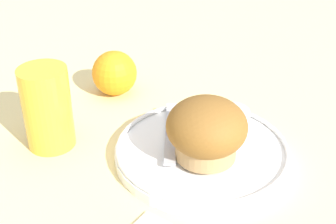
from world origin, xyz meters
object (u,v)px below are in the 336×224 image
object	(u,v)px
muffin	(207,130)
orange_fruit	(114,73)
butter_knife	(170,132)
juice_glass	(47,108)

from	to	relation	value
muffin	orange_fruit	world-z (taller)	muffin
muffin	orange_fruit	xyz separation A→B (m)	(0.09, 0.23, -0.02)
orange_fruit	butter_knife	bearing A→B (deg)	-113.70
orange_fruit	juice_glass	distance (m)	0.17
muffin	juice_glass	distance (m)	0.22
butter_knife	muffin	bearing A→B (deg)	-138.05
butter_knife	orange_fruit	size ratio (longest dim) A/B	1.81
muffin	butter_knife	bearing A→B (deg)	75.75
muffin	butter_knife	size ratio (longest dim) A/B	0.76
juice_glass	orange_fruit	bearing A→B (deg)	8.36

